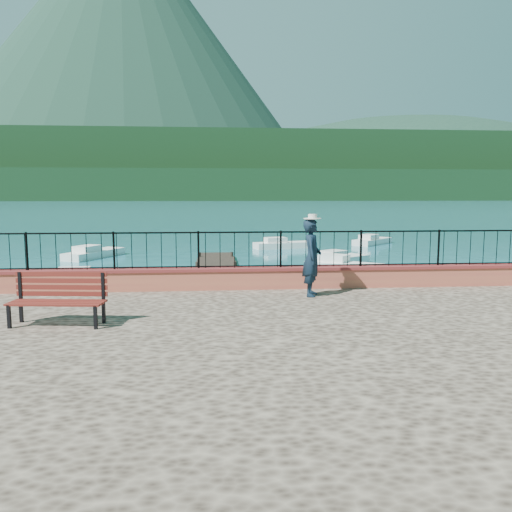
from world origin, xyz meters
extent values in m
plane|color=#19596B|center=(0.00, 0.00, 0.00)|extent=(2000.00, 2000.00, 0.00)
cube|color=#B35F40|center=(0.00, 3.70, 1.49)|extent=(28.00, 0.46, 0.58)
cube|color=black|center=(0.00, 3.70, 2.25)|extent=(27.00, 0.05, 0.95)
cube|color=#2D231C|center=(-2.00, 12.00, 0.15)|extent=(2.00, 16.00, 0.30)
cube|color=black|center=(0.00, 300.00, 9.00)|extent=(900.00, 60.00, 18.00)
cube|color=black|center=(0.00, 360.00, 22.00)|extent=(900.00, 120.00, 44.00)
cone|color=#142D23|center=(-120.00, 700.00, 190.00)|extent=(560.00, 560.00, 380.00)
ellipsoid|color=#142D23|center=(220.00, 560.00, 0.00)|extent=(448.00, 384.00, 180.00)
cube|color=black|center=(-5.13, 0.21, 1.43)|extent=(1.87, 0.77, 0.46)
cube|color=maroon|center=(-5.09, 0.48, 1.93)|extent=(1.82, 0.30, 0.56)
imported|color=black|center=(0.34, 2.64, 2.16)|extent=(0.63, 0.80, 1.93)
cylinder|color=silver|center=(0.34, 2.64, 3.19)|extent=(0.44, 0.44, 0.12)
cube|color=white|center=(-7.25, 10.97, 0.40)|extent=(3.68, 1.49, 0.80)
cube|color=white|center=(4.27, 14.16, 0.40)|extent=(3.77, 3.32, 0.80)
cube|color=silver|center=(4.65, 16.58, 0.40)|extent=(3.56, 3.02, 0.80)
cube|color=white|center=(-9.17, 20.55, 0.40)|extent=(3.03, 4.40, 0.80)
cube|color=silver|center=(2.72, 24.71, 0.40)|extent=(4.28, 2.29, 0.80)
cube|color=silver|center=(9.79, 26.91, 0.40)|extent=(3.74, 3.76, 0.80)
camera|label=1|loc=(-2.09, -9.52, 3.73)|focal=35.00mm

